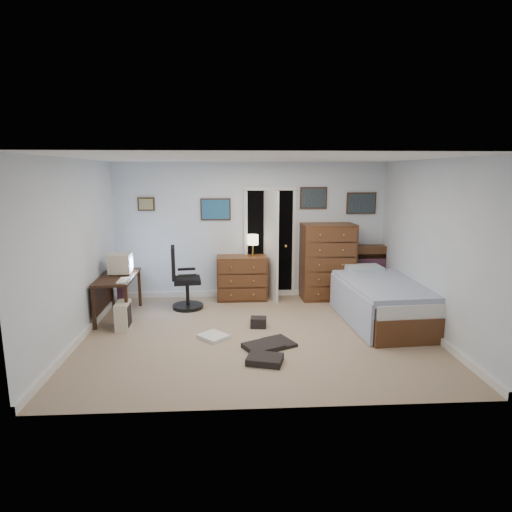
{
  "coord_description": "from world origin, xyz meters",
  "views": [
    {
      "loc": [
        -0.36,
        -5.87,
        2.31
      ],
      "look_at": [
        -0.01,
        0.3,
        1.1
      ],
      "focal_mm": 30.0,
      "sensor_mm": 36.0,
      "label": 1
    }
  ],
  "objects": [
    {
      "name": "low_dresser",
      "position": [
        -0.18,
        1.77,
        0.4
      ],
      "size": [
        0.91,
        0.46,
        0.81
      ],
      "primitive_type": "cube",
      "rotation": [
        0.0,
        0.0,
        0.0
      ],
      "color": "#572D1B",
      "rests_on": "floor"
    },
    {
      "name": "office_chair",
      "position": [
        -1.19,
        1.27,
        0.42
      ],
      "size": [
        0.59,
        0.59,
        1.09
      ],
      "rotation": [
        0.0,
        0.0,
        0.13
      ],
      "color": "black",
      "rests_on": "floor"
    },
    {
      "name": "pc_tower",
      "position": [
        -2.0,
        0.34,
        0.21
      ],
      "size": [
        0.2,
        0.39,
        0.41
      ],
      "rotation": [
        0.0,
        0.0,
        0.04
      ],
      "color": "beige",
      "rests_on": "floor"
    },
    {
      "name": "floor_clutter",
      "position": [
        -0.03,
        -0.44,
        0.04
      ],
      "size": [
        1.4,
        1.57,
        0.15
      ],
      "rotation": [
        0.0,
        0.0,
        0.06
      ],
      "color": "black",
      "rests_on": "floor"
    },
    {
      "name": "computer_desk",
      "position": [
        -2.28,
        0.89,
        0.53
      ],
      "size": [
        0.59,
        1.21,
        0.69
      ],
      "rotation": [
        0.0,
        0.0,
        0.04
      ],
      "color": "#311B10",
      "rests_on": "floor"
    },
    {
      "name": "media_stack",
      "position": [
        -2.32,
        1.57,
        0.36
      ],
      "size": [
        0.15,
        0.15,
        0.72
      ],
      "primitive_type": "cube",
      "rotation": [
        0.0,
        0.0,
        0.02
      ],
      "color": "maroon",
      "rests_on": "floor"
    },
    {
      "name": "bed",
      "position": [
        1.98,
        0.49,
        0.33
      ],
      "size": [
        1.29,
        2.23,
        0.71
      ],
      "rotation": [
        0.0,
        0.0,
        0.07
      ],
      "color": "#572D1B",
      "rests_on": "floor"
    },
    {
      "name": "floor",
      "position": [
        0.0,
        0.0,
        -0.01
      ],
      "size": [
        5.0,
        4.0,
        0.02
      ],
      "primitive_type": "cube",
      "color": "gray",
      "rests_on": "ground"
    },
    {
      "name": "keyboard",
      "position": [
        -2.02,
        0.54,
        0.7
      ],
      "size": [
        0.15,
        0.37,
        0.02
      ],
      "primitive_type": "cube",
      "rotation": [
        0.0,
        0.0,
        0.04
      ],
      "color": "beige",
      "rests_on": "computer_desk"
    },
    {
      "name": "wall_posters",
      "position": [
        0.57,
        1.98,
        1.75
      ],
      "size": [
        4.38,
        0.04,
        0.6
      ],
      "color": "#331E11",
      "rests_on": "floor"
    },
    {
      "name": "doorway",
      "position": [
        0.35,
        2.27,
        1.0
      ],
      "size": [
        0.96,
        1.12,
        2.05
      ],
      "color": "black",
      "rests_on": "floor"
    },
    {
      "name": "tall_dresser",
      "position": [
        1.39,
        1.75,
        0.7
      ],
      "size": [
        0.98,
        0.6,
        1.4
      ],
      "primitive_type": "cube",
      "rotation": [
        0.0,
        0.0,
        0.05
      ],
      "color": "#572D1B",
      "rests_on": "floor"
    },
    {
      "name": "table_lamp",
      "position": [
        0.02,
        1.77,
        1.1
      ],
      "size": [
        0.2,
        0.2,
        0.39
      ],
      "rotation": [
        0.0,
        0.0,
        0.0
      ],
      "color": "gold",
      "rests_on": "low_dresser"
    },
    {
      "name": "crt_monitor",
      "position": [
        -2.18,
        1.04,
        0.85
      ],
      "size": [
        0.37,
        0.34,
        0.33
      ],
      "rotation": [
        0.0,
        0.0,
        0.04
      ],
      "color": "beige",
      "rests_on": "computer_desk"
    },
    {
      "name": "headboard_bookcase",
      "position": [
        2.15,
        1.86,
        0.51
      ],
      "size": [
        1.08,
        0.3,
        0.97
      ],
      "rotation": [
        0.0,
        0.0,
        0.02
      ],
      "color": "#572D1B",
      "rests_on": "floor"
    }
  ]
}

